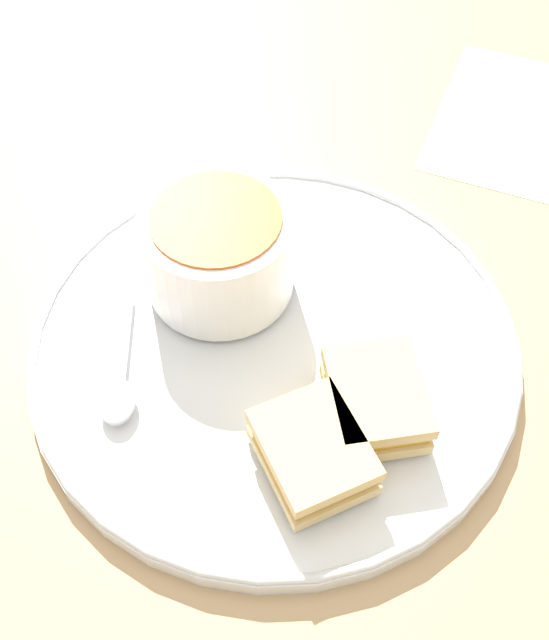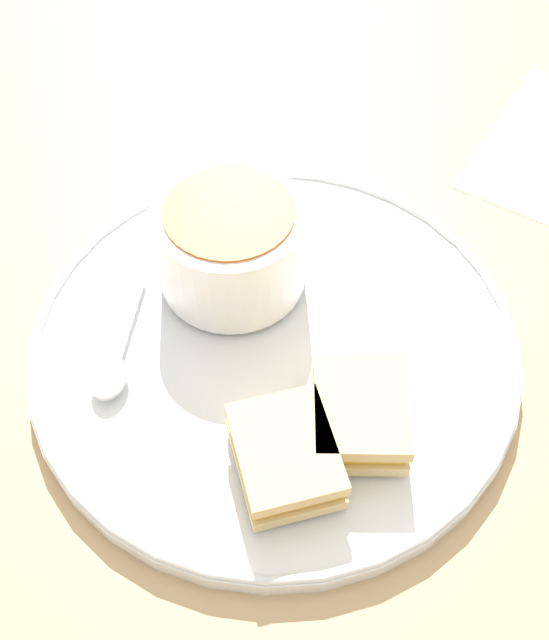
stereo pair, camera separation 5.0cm
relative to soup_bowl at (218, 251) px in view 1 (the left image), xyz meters
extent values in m
plane|color=tan|center=(-0.05, -0.04, -0.05)|extent=(2.40, 2.40, 0.00)
cylinder|color=white|center=(-0.05, -0.04, -0.05)|extent=(0.34, 0.34, 0.01)
torus|color=white|center=(-0.05, -0.04, -0.04)|extent=(0.34, 0.34, 0.01)
cylinder|color=white|center=(0.00, 0.00, -0.03)|extent=(0.06, 0.06, 0.01)
cylinder|color=white|center=(0.00, 0.00, 0.00)|extent=(0.11, 0.11, 0.07)
cylinder|color=orange|center=(0.00, 0.00, 0.03)|extent=(0.09, 0.09, 0.01)
cube|color=silver|center=(-0.06, 0.06, -0.03)|extent=(0.08, 0.01, 0.00)
ellipsoid|color=silver|center=(-0.11, 0.06, -0.03)|extent=(0.04, 0.03, 0.01)
cube|color=#DBBC7F|center=(-0.14, -0.07, -0.03)|extent=(0.09, 0.08, 0.01)
cube|color=gold|center=(-0.14, -0.07, -0.02)|extent=(0.08, 0.08, 0.01)
cube|color=#DBBC7F|center=(-0.14, -0.07, -0.01)|extent=(0.09, 0.08, 0.01)
cube|color=#DBBC7F|center=(-0.10, -0.11, -0.03)|extent=(0.08, 0.07, 0.01)
cube|color=gold|center=(-0.10, -0.11, -0.02)|extent=(0.08, 0.07, 0.01)
cube|color=#DBBC7F|center=(-0.10, -0.11, -0.01)|extent=(0.08, 0.07, 0.01)
camera|label=1|loc=(-0.34, -0.06, 0.39)|focal=42.00mm
camera|label=2|loc=(-0.34, -0.11, 0.39)|focal=42.00mm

